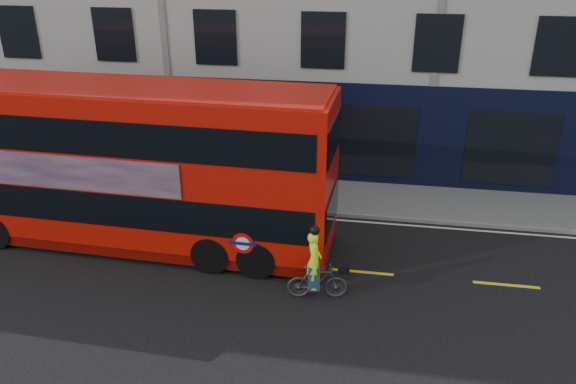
# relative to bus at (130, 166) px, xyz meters

# --- Properties ---
(ground) EXTENTS (120.00, 120.00, 0.00)m
(ground) POSITION_rel_bus_xyz_m (-0.86, -2.20, -2.58)
(ground) COLOR black
(ground) RESTS_ON ground
(pavement) EXTENTS (60.00, 3.00, 0.12)m
(pavement) POSITION_rel_bus_xyz_m (-0.86, 4.30, -2.52)
(pavement) COLOR gray
(pavement) RESTS_ON ground
(kerb) EXTENTS (60.00, 0.12, 0.13)m
(kerb) POSITION_rel_bus_xyz_m (-0.86, 2.80, -2.51)
(kerb) COLOR gray
(kerb) RESTS_ON ground
(road_edge_line) EXTENTS (58.00, 0.10, 0.01)m
(road_edge_line) POSITION_rel_bus_xyz_m (-0.86, 2.50, -2.57)
(road_edge_line) COLOR silver
(road_edge_line) RESTS_ON ground
(lane_dashes) EXTENTS (58.00, 0.12, 0.01)m
(lane_dashes) POSITION_rel_bus_xyz_m (-0.86, -0.70, -2.57)
(lane_dashes) COLOR yellow
(lane_dashes) RESTS_ON ground
(bus) EXTENTS (12.56, 3.29, 5.03)m
(bus) POSITION_rel_bus_xyz_m (0.00, 0.00, 0.00)
(bus) COLOR red
(bus) RESTS_ON ground
(cyclist) EXTENTS (1.68, 0.71, 2.16)m
(cyclist) POSITION_rel_bus_xyz_m (5.98, -2.16, -1.85)
(cyclist) COLOR #414446
(cyclist) RESTS_ON ground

